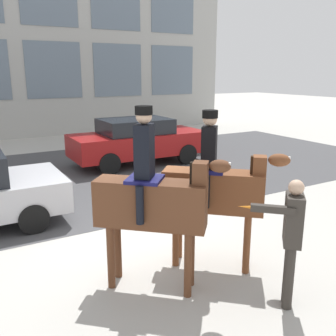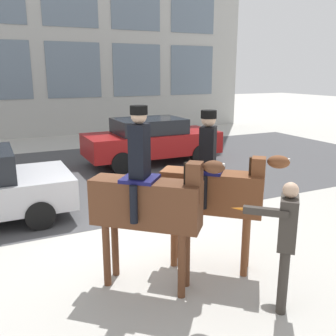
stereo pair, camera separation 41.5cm
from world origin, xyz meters
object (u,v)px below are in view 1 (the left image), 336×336
Objects in this scene: pedestrian_bystander at (291,234)px; street_car_far_lane at (138,140)px; mounted_horse_companion at (215,187)px; mounted_horse_lead at (152,199)px.

pedestrian_bystander is 0.39× the size of street_car_far_lane.
pedestrian_bystander is 8.68m from street_car_far_lane.
mounted_horse_companion is 1.43× the size of pedestrian_bystander.
street_car_far_lane is (3.12, 7.18, -0.54)m from mounted_horse_lead.
street_car_far_lane is (1.96, 7.09, -0.51)m from mounted_horse_companion.
mounted_horse_lead is 1.05× the size of mounted_horse_companion.
mounted_horse_lead is 1.16m from mounted_horse_companion.
mounted_horse_lead reaches higher than street_car_far_lane.
mounted_horse_lead reaches higher than mounted_horse_companion.
pedestrian_bystander is (0.21, -1.40, -0.29)m from mounted_horse_companion.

